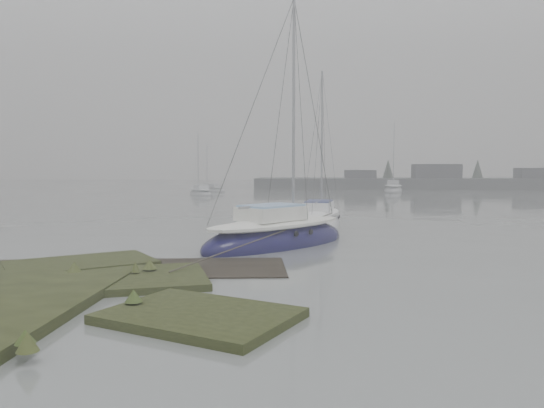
{
  "coord_description": "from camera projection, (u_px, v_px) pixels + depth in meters",
  "views": [
    {
      "loc": [
        2.49,
        -10.41,
        2.96
      ],
      "look_at": [
        1.51,
        5.93,
        1.8
      ],
      "focal_mm": 35.0,
      "sensor_mm": 36.0,
      "label": 1
    }
  ],
  "objects": [
    {
      "name": "sailboat_white",
      "position": [
        319.0,
        221.0,
        26.19
      ],
      "size": [
        2.82,
        6.14,
        8.35
      ],
      "rotation": [
        0.0,
        0.0,
        -0.15
      ],
      "color": "white",
      "rests_on": "ground"
    },
    {
      "name": "sailboat_far_a",
      "position": [
        200.0,
        193.0,
        54.93
      ],
      "size": [
        3.9,
        5.14,
        7.03
      ],
      "rotation": [
        0.0,
        0.0,
        0.52
      ],
      "color": "#A5A8AE",
      "rests_on": "ground"
    },
    {
      "name": "sailboat_far_b",
      "position": [
        393.0,
        189.0,
        62.22
      ],
      "size": [
        3.17,
        6.55,
        8.87
      ],
      "rotation": [
        0.0,
        0.0,
        -0.18
      ],
      "color": "#A2A6AC",
      "rests_on": "ground"
    },
    {
      "name": "sailboat_far_c",
      "position": [
        211.0,
        190.0,
        62.36
      ],
      "size": [
        4.36,
        3.43,
        6.01
      ],
      "rotation": [
        0.0,
        0.0,
        1.02
      ],
      "color": "#A1A5AA",
      "rests_on": "ground"
    },
    {
      "name": "far_shoreline",
      "position": [
        486.0,
        182.0,
        70.69
      ],
      "size": [
        60.0,
        8.0,
        4.15
      ],
      "color": "#4C4F51",
      "rests_on": "ground"
    },
    {
      "name": "sailboat_main",
      "position": [
        277.0,
        237.0,
        19.82
      ],
      "size": [
        6.39,
        6.9,
        10.02
      ],
      "rotation": [
        0.0,
        0.0,
        -0.71
      ],
      "color": "#100E3A",
      "rests_on": "ground"
    },
    {
      "name": "ground",
      "position": [
        271.0,
        205.0,
        40.6
      ],
      "size": [
        160.0,
        160.0,
        0.0
      ],
      "primitive_type": "plane",
      "color": "slate",
      "rests_on": "ground"
    }
  ]
}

